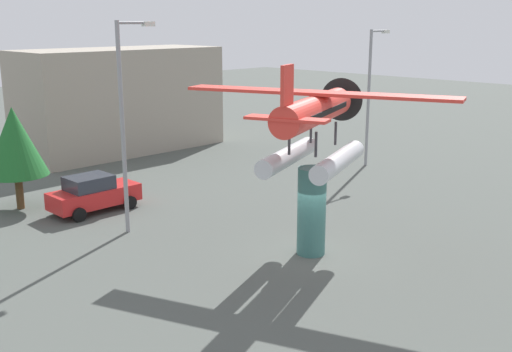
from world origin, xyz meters
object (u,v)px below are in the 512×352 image
display_pedestal (312,211)px  streetlight_secondary (371,88)px  tree_east (15,142)px  car_mid_red (93,193)px  floatplane_monument (315,123)px  storefront_building (121,100)px  streetlight_primary (126,114)px

display_pedestal → streetlight_secondary: streetlight_secondary is taller
tree_east → display_pedestal: bearing=-68.7°
display_pedestal → car_mid_red: display_pedestal is taller
floatplane_monument → car_mid_red: floatplane_monument is taller
car_mid_red → tree_east: size_ratio=0.85×
streetlight_secondary → tree_east: bearing=161.7°
display_pedestal → tree_east: size_ratio=0.70×
floatplane_monument → storefront_building: size_ratio=0.73×
streetlight_secondary → display_pedestal: bearing=-152.9°
floatplane_monument → storefront_building: (5.78, 21.95, -1.60)m
display_pedestal → car_mid_red: (-3.07, 10.77, -0.83)m
streetlight_primary → storefront_building: 17.60m
display_pedestal → car_mid_red: bearing=105.9°
streetlight_primary → streetlight_secondary: 17.57m
car_mid_red → streetlight_primary: bearing=-95.5°
floatplane_monument → streetlight_primary: size_ratio=1.15×
streetlight_primary → streetlight_secondary: (17.57, 0.07, -0.27)m
display_pedestal → storefront_building: (5.90, 22.00, 1.78)m
car_mid_red → storefront_building: (8.97, 11.23, 2.61)m
floatplane_monument → streetlight_primary: (-3.54, 7.11, -0.04)m
display_pedestal → streetlight_primary: bearing=115.5°
streetlight_secondary → storefront_building: bearing=119.2°
car_mid_red → streetlight_primary: size_ratio=0.48×
display_pedestal → streetlight_primary: size_ratio=0.39×
floatplane_monument → tree_east: size_ratio=2.05×
display_pedestal → streetlight_primary: 8.60m
floatplane_monument → tree_east: 14.79m
car_mid_red → streetlight_secondary: streetlight_secondary is taller
car_mid_red → storefront_building: storefront_building is taller
streetlight_primary → car_mid_red: bearing=84.5°
streetlight_secondary → storefront_building: size_ratio=0.60×
storefront_building → tree_east: (-11.23, -8.32, -0.22)m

